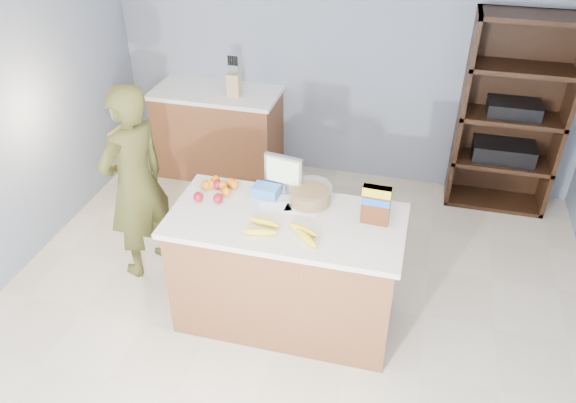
% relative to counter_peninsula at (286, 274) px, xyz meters
% --- Properties ---
extents(floor, '(4.50, 5.00, 0.02)m').
position_rel_counter_peninsula_xyz_m(floor, '(0.00, -0.30, -0.42)').
color(floor, beige).
rests_on(floor, ground).
extents(walls, '(4.52, 5.02, 2.51)m').
position_rel_counter_peninsula_xyz_m(walls, '(0.00, -0.30, 1.24)').
color(walls, gray).
rests_on(walls, ground).
extents(counter_peninsula, '(1.56, 0.76, 0.90)m').
position_rel_counter_peninsula_xyz_m(counter_peninsula, '(0.00, 0.00, 0.00)').
color(counter_peninsula, brown).
rests_on(counter_peninsula, ground).
extents(back_cabinet, '(1.24, 0.62, 0.90)m').
position_rel_counter_peninsula_xyz_m(back_cabinet, '(-1.20, 1.90, 0.04)').
color(back_cabinet, brown).
rests_on(back_cabinet, ground).
extents(shelving_unit, '(0.90, 0.40, 1.80)m').
position_rel_counter_peninsula_xyz_m(shelving_unit, '(1.55, 2.05, 0.45)').
color(shelving_unit, black).
rests_on(shelving_unit, ground).
extents(person, '(0.57, 0.68, 1.59)m').
position_rel_counter_peninsula_xyz_m(person, '(-1.26, 0.30, 0.38)').
color(person, '#46451D').
rests_on(person, ground).
extents(knife_block, '(0.12, 0.10, 0.31)m').
position_rel_counter_peninsula_xyz_m(knife_block, '(-0.98, 1.83, 0.60)').
color(knife_block, tan).
rests_on(knife_block, back_cabinet).
extents(envelopes, '(0.41, 0.17, 0.00)m').
position_rel_counter_peninsula_xyz_m(envelopes, '(-0.02, 0.11, 0.49)').
color(envelopes, white).
rests_on(envelopes, counter_peninsula).
extents(bananas, '(0.51, 0.23, 0.05)m').
position_rel_counter_peninsula_xyz_m(bananas, '(0.02, -0.17, 0.51)').
color(bananas, yellow).
rests_on(bananas, counter_peninsula).
extents(apples, '(0.21, 0.25, 0.07)m').
position_rel_counter_peninsula_xyz_m(apples, '(-0.56, 0.11, 0.52)').
color(apples, maroon).
rests_on(apples, counter_peninsula).
extents(oranges, '(0.26, 0.20, 0.07)m').
position_rel_counter_peninsula_xyz_m(oranges, '(-0.55, 0.23, 0.52)').
color(oranges, orange).
rests_on(oranges, counter_peninsula).
extents(blue_carton, '(0.19, 0.14, 0.08)m').
position_rel_counter_peninsula_xyz_m(blue_carton, '(-0.20, 0.22, 0.52)').
color(blue_carton, blue).
rests_on(blue_carton, counter_peninsula).
extents(salad_bowl, '(0.30, 0.30, 0.13)m').
position_rel_counter_peninsula_xyz_m(salad_bowl, '(0.11, 0.22, 0.54)').
color(salad_bowl, '#267219').
rests_on(salad_bowl, counter_peninsula).
extents(tv, '(0.28, 0.12, 0.28)m').
position_rel_counter_peninsula_xyz_m(tv, '(-0.10, 0.31, 0.64)').
color(tv, silver).
rests_on(tv, counter_peninsula).
extents(cereal_box, '(0.18, 0.08, 0.27)m').
position_rel_counter_peninsula_xyz_m(cereal_box, '(0.57, 0.10, 0.64)').
color(cereal_box, '#592B14').
rests_on(cereal_box, counter_peninsula).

